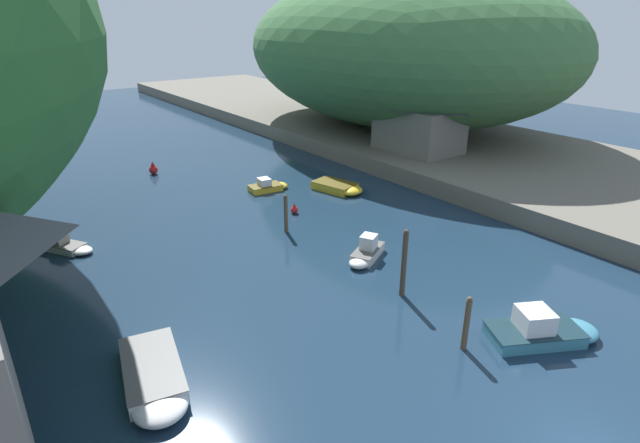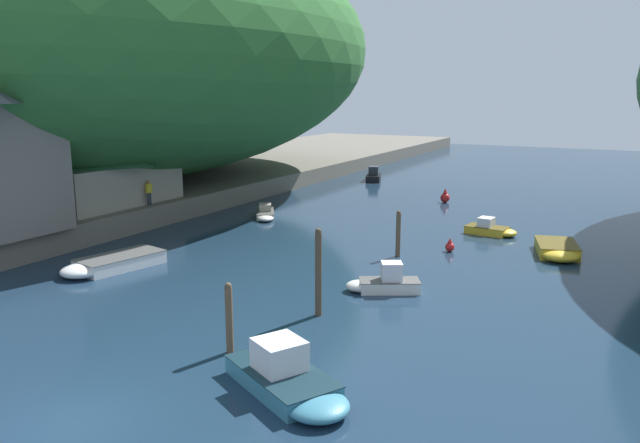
{
  "view_description": "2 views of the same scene",
  "coord_description": "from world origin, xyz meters",
  "px_view_note": "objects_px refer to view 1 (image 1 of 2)",
  "views": [
    {
      "loc": [
        -14.13,
        -4.32,
        13.31
      ],
      "look_at": [
        2.37,
        17.82,
        1.69
      ],
      "focal_mm": 28.0,
      "sensor_mm": 36.0,
      "label": 1
    },
    {
      "loc": [
        13.5,
        -10.52,
        8.99
      ],
      "look_at": [
        -0.36,
        16.13,
        2.65
      ],
      "focal_mm": 35.0,
      "sensor_mm": 36.0,
      "label": 2
    }
  ],
  "objects_px": {
    "boat_open_rowboat": "(65,246)",
    "boat_mid_channel": "(544,330)",
    "boat_far_right_bank": "(340,187)",
    "boat_small_dinghy": "(366,253)",
    "boat_near_quay": "(269,186)",
    "boat_moored_right": "(9,165)",
    "channel_buoy_far": "(153,169)",
    "boat_yellow_tender": "(154,380)",
    "channel_buoy_near": "(294,209)",
    "right_bank_cottage": "(420,118)"
  },
  "relations": [
    {
      "from": "boat_near_quay",
      "to": "boat_yellow_tender",
      "type": "bearing_deg",
      "value": -34.84
    },
    {
      "from": "boat_open_rowboat",
      "to": "boat_near_quay",
      "type": "distance_m",
      "value": 15.8
    },
    {
      "from": "boat_near_quay",
      "to": "channel_buoy_far",
      "type": "distance_m",
      "value": 11.56
    },
    {
      "from": "boat_open_rowboat",
      "to": "channel_buoy_near",
      "type": "relative_size",
      "value": 5.07
    },
    {
      "from": "right_bank_cottage",
      "to": "channel_buoy_far",
      "type": "xyz_separation_m",
      "value": [
        -20.71,
        12.11,
        -3.99
      ]
    },
    {
      "from": "boat_moored_right",
      "to": "channel_buoy_far",
      "type": "height_order",
      "value": "boat_moored_right"
    },
    {
      "from": "boat_yellow_tender",
      "to": "boat_near_quay",
      "type": "xyz_separation_m",
      "value": [
        15.51,
        17.14,
        -0.0
      ]
    },
    {
      "from": "boat_open_rowboat",
      "to": "boat_far_right_bank",
      "type": "relative_size",
      "value": 0.87
    },
    {
      "from": "boat_open_rowboat",
      "to": "boat_far_right_bank",
      "type": "xyz_separation_m",
      "value": [
        20.07,
        -1.55,
        0.03
      ]
    },
    {
      "from": "boat_near_quay",
      "to": "boat_small_dinghy",
      "type": "height_order",
      "value": "boat_small_dinghy"
    },
    {
      "from": "boat_yellow_tender",
      "to": "boat_moored_right",
      "type": "distance_m",
      "value": 36.15
    },
    {
      "from": "boat_far_right_bank",
      "to": "boat_small_dinghy",
      "type": "bearing_deg",
      "value": 44.12
    },
    {
      "from": "boat_yellow_tender",
      "to": "boat_far_right_bank",
      "type": "height_order",
      "value": "boat_yellow_tender"
    },
    {
      "from": "boat_yellow_tender",
      "to": "boat_moored_right",
      "type": "bearing_deg",
      "value": -76.97
    },
    {
      "from": "boat_small_dinghy",
      "to": "channel_buoy_far",
      "type": "relative_size",
      "value": 3.08
    },
    {
      "from": "boat_yellow_tender",
      "to": "boat_moored_right",
      "type": "xyz_separation_m",
      "value": [
        -0.53,
        36.15,
        0.11
      ]
    },
    {
      "from": "boat_near_quay",
      "to": "boat_moored_right",
      "type": "height_order",
      "value": "boat_moored_right"
    },
    {
      "from": "boat_yellow_tender",
      "to": "channel_buoy_near",
      "type": "xyz_separation_m",
      "value": [
        14.34,
        11.72,
        -0.03
      ]
    },
    {
      "from": "boat_mid_channel",
      "to": "boat_far_right_bank",
      "type": "height_order",
      "value": "boat_mid_channel"
    },
    {
      "from": "boat_open_rowboat",
      "to": "boat_small_dinghy",
      "type": "bearing_deg",
      "value": 106.59
    },
    {
      "from": "boat_moored_right",
      "to": "channel_buoy_far",
      "type": "distance_m",
      "value": 13.59
    },
    {
      "from": "right_bank_cottage",
      "to": "boat_far_right_bank",
      "type": "height_order",
      "value": "right_bank_cottage"
    },
    {
      "from": "boat_far_right_bank",
      "to": "boat_mid_channel",
      "type": "bearing_deg",
      "value": 61.77
    },
    {
      "from": "boat_open_rowboat",
      "to": "right_bank_cottage",
      "type": "bearing_deg",
      "value": 146.9
    },
    {
      "from": "channel_buoy_near",
      "to": "boat_mid_channel",
      "type": "bearing_deg",
      "value": -88.59
    },
    {
      "from": "boat_moored_right",
      "to": "boat_small_dinghy",
      "type": "height_order",
      "value": "boat_moored_right"
    },
    {
      "from": "boat_open_rowboat",
      "to": "boat_yellow_tender",
      "type": "height_order",
      "value": "boat_open_rowboat"
    },
    {
      "from": "boat_near_quay",
      "to": "boat_moored_right",
      "type": "relative_size",
      "value": 0.82
    },
    {
      "from": "boat_mid_channel",
      "to": "channel_buoy_far",
      "type": "relative_size",
      "value": 4.58
    },
    {
      "from": "boat_far_right_bank",
      "to": "boat_small_dinghy",
      "type": "relative_size",
      "value": 1.3
    },
    {
      "from": "boat_open_rowboat",
      "to": "boat_near_quay",
      "type": "height_order",
      "value": "boat_near_quay"
    },
    {
      "from": "channel_buoy_far",
      "to": "boat_near_quay",
      "type": "bearing_deg",
      "value": -59.01
    },
    {
      "from": "boat_near_quay",
      "to": "channel_buoy_far",
      "type": "relative_size",
      "value": 2.92
    },
    {
      "from": "boat_far_right_bank",
      "to": "boat_moored_right",
      "type": "xyz_separation_m",
      "value": [
        -20.45,
        22.66,
        0.13
      ]
    },
    {
      "from": "boat_open_rowboat",
      "to": "channel_buoy_near",
      "type": "xyz_separation_m",
      "value": [
        14.49,
        -3.32,
        0.02
      ]
    },
    {
      "from": "boat_mid_channel",
      "to": "boat_small_dinghy",
      "type": "xyz_separation_m",
      "value": [
        -1.16,
        10.44,
        -0.05
      ]
    },
    {
      "from": "boat_yellow_tender",
      "to": "channel_buoy_far",
      "type": "distance_m",
      "value": 28.69
    },
    {
      "from": "boat_small_dinghy",
      "to": "channel_buoy_near",
      "type": "xyz_separation_m",
      "value": [
        0.7,
        8.46,
        -0.1
      ]
    },
    {
      "from": "boat_open_rowboat",
      "to": "boat_yellow_tender",
      "type": "relative_size",
      "value": 0.7
    },
    {
      "from": "boat_mid_channel",
      "to": "boat_near_quay",
      "type": "height_order",
      "value": "boat_mid_channel"
    },
    {
      "from": "boat_yellow_tender",
      "to": "boat_moored_right",
      "type": "height_order",
      "value": "boat_moored_right"
    },
    {
      "from": "boat_near_quay",
      "to": "boat_open_rowboat",
      "type": "bearing_deg",
      "value": -75.07
    },
    {
      "from": "boat_mid_channel",
      "to": "boat_moored_right",
      "type": "xyz_separation_m",
      "value": [
        -15.33,
        43.33,
        -0.01
      ]
    },
    {
      "from": "boat_yellow_tender",
      "to": "boat_near_quay",
      "type": "bearing_deg",
      "value": -119.94
    },
    {
      "from": "boat_yellow_tender",
      "to": "channel_buoy_near",
      "type": "distance_m",
      "value": 18.52
    },
    {
      "from": "boat_mid_channel",
      "to": "boat_yellow_tender",
      "type": "relative_size",
      "value": 0.92
    },
    {
      "from": "boat_mid_channel",
      "to": "boat_moored_right",
      "type": "distance_m",
      "value": 45.96
    },
    {
      "from": "boat_open_rowboat",
      "to": "boat_mid_channel",
      "type": "distance_m",
      "value": 26.78
    },
    {
      "from": "boat_yellow_tender",
      "to": "boat_far_right_bank",
      "type": "xyz_separation_m",
      "value": [
        19.92,
        13.49,
        -0.01
      ]
    },
    {
      "from": "channel_buoy_near",
      "to": "channel_buoy_far",
      "type": "bearing_deg",
      "value": 107.32
    }
  ]
}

